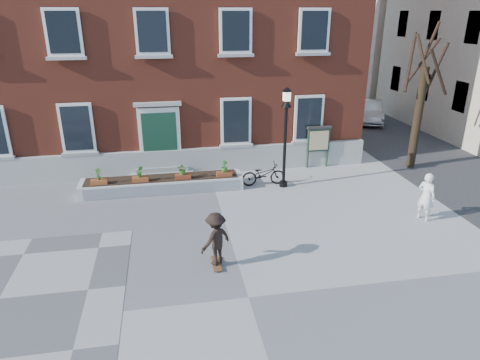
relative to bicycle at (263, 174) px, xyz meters
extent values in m
plane|color=#97979A|center=(-2.00, -7.05, -0.46)|extent=(100.00, 100.00, 0.00)
imported|color=black|center=(0.00, 0.00, 0.00)|extent=(1.75, 0.62, 0.92)
imported|color=silver|center=(8.93, 9.16, 0.21)|extent=(2.72, 4.27, 1.33)
imported|color=white|center=(4.59, -3.92, 0.37)|extent=(0.64, 0.72, 1.66)
cube|color=brown|center=(-4.00, 6.95, 5.54)|extent=(18.00, 10.00, 12.00)
cube|color=#A7A8A3|center=(-4.00, 1.83, 0.09)|extent=(18.00, 0.24, 1.10)
cube|color=#9C9C97|center=(-4.00, 1.70, -0.36)|extent=(2.60, 0.80, 0.20)
cube|color=gray|center=(-4.00, 1.85, -0.16)|extent=(2.20, 0.50, 0.20)
cube|color=white|center=(-4.00, 1.87, 1.19)|extent=(1.70, 0.12, 2.50)
cube|color=#133624|center=(-4.00, 1.82, 1.09)|extent=(1.40, 0.06, 2.30)
cube|color=#ADADA7|center=(-4.00, 1.83, 2.59)|extent=(1.90, 0.25, 0.15)
cube|color=white|center=(-7.20, 1.85, 1.74)|extent=(1.30, 0.10, 2.00)
cube|color=black|center=(-7.20, 1.80, 1.74)|extent=(1.08, 0.04, 1.78)
cube|color=gray|center=(-7.20, 1.79, 0.68)|extent=(1.44, 0.20, 0.12)
cube|color=white|center=(-7.20, 1.85, 5.34)|extent=(1.30, 0.10, 1.70)
cube|color=black|center=(-7.20, 1.80, 5.34)|extent=(1.08, 0.04, 1.48)
cube|color=#AAA9A4|center=(-7.20, 1.79, 4.43)|extent=(1.44, 0.20, 0.12)
cube|color=silver|center=(-4.00, 1.85, 5.34)|extent=(1.30, 0.10, 1.70)
cube|color=black|center=(-4.00, 1.80, 5.34)|extent=(1.08, 0.04, 1.48)
cube|color=#ACACA6|center=(-4.00, 1.79, 4.43)|extent=(1.44, 0.20, 0.12)
cube|color=white|center=(-0.80, 1.85, 1.74)|extent=(1.30, 0.10, 2.00)
cube|color=black|center=(-0.80, 1.80, 1.74)|extent=(1.08, 0.04, 1.78)
cube|color=#A9A9A4|center=(-0.80, 1.79, 0.68)|extent=(1.44, 0.20, 0.12)
cube|color=white|center=(-0.80, 1.85, 5.34)|extent=(1.30, 0.10, 1.70)
cube|color=black|center=(-0.80, 1.80, 5.34)|extent=(1.08, 0.04, 1.48)
cube|color=#9E9F9A|center=(-0.80, 1.79, 4.43)|extent=(1.44, 0.20, 0.12)
cube|color=white|center=(2.40, 1.85, 1.74)|extent=(1.30, 0.10, 2.00)
cube|color=black|center=(2.40, 1.80, 1.74)|extent=(1.08, 0.04, 1.78)
cube|color=#979692|center=(2.40, 1.79, 0.68)|extent=(1.44, 0.20, 0.12)
cube|color=white|center=(2.40, 1.85, 5.34)|extent=(1.30, 0.10, 1.70)
cube|color=black|center=(2.40, 1.80, 5.34)|extent=(1.08, 0.04, 1.48)
cube|color=gray|center=(2.40, 1.79, 4.43)|extent=(1.44, 0.20, 0.12)
cube|color=silver|center=(-4.00, 0.15, -0.21)|extent=(6.20, 1.10, 0.50)
cube|color=silver|center=(-4.00, -0.41, -0.21)|extent=(5.80, 0.02, 0.40)
cube|color=black|center=(-4.00, 0.15, 0.04)|extent=(5.80, 0.90, 0.06)
cube|color=brown|center=(-6.30, -0.10, 0.14)|extent=(0.60, 0.25, 0.20)
imported|color=#2C5F1C|center=(-6.30, -0.10, 0.47)|extent=(0.24, 0.24, 0.45)
cube|color=brown|center=(-4.80, -0.10, 0.14)|extent=(0.60, 0.25, 0.20)
imported|color=#316C20|center=(-4.80, -0.10, 0.47)|extent=(0.25, 0.25, 0.45)
cube|color=maroon|center=(-3.20, -0.10, 0.14)|extent=(0.60, 0.25, 0.20)
imported|color=#31601D|center=(-3.20, -0.10, 0.47)|extent=(0.40, 0.40, 0.45)
cube|color=brown|center=(-1.60, -0.10, 0.14)|extent=(0.60, 0.25, 0.20)
imported|color=#2F6A1F|center=(-1.60, -0.10, 0.47)|extent=(0.25, 0.25, 0.45)
cylinder|color=black|center=(7.00, 0.95, 1.74)|extent=(0.36, 0.36, 4.40)
cylinder|color=#301E15|center=(7.51, 0.95, 3.83)|extent=(0.12, 1.12, 2.23)
cylinder|color=#311D15|center=(7.17, 1.47, 4.09)|extent=(1.18, 0.49, 1.97)
cylinder|color=black|center=(6.51, 1.31, 4.09)|extent=(0.88, 1.14, 2.35)
cylinder|color=black|center=(6.70, 0.73, 4.27)|extent=(0.60, 0.77, 1.90)
cylinder|color=black|center=(7.21, 0.32, 3.78)|extent=(1.39, 0.55, 1.95)
cylinder|color=black|center=(7.16, 1.08, 4.91)|extent=(0.43, 0.48, 1.58)
cube|color=#38383B|center=(10.00, 10.95, -0.45)|extent=(8.00, 36.00, 0.01)
cube|color=beige|center=(16.00, 18.95, 6.04)|extent=(10.00, 11.00, 13.00)
cube|color=black|center=(11.04, 3.75, 2.04)|extent=(0.08, 1.00, 1.50)
cube|color=black|center=(11.04, 6.95, 2.04)|extent=(0.08, 1.00, 1.50)
cube|color=black|center=(11.04, 10.15, 2.04)|extent=(0.08, 1.00, 1.50)
cube|color=black|center=(11.04, 3.75, 5.34)|extent=(0.08, 1.00, 1.50)
cube|color=black|center=(11.04, 6.95, 5.34)|extent=(0.08, 1.00, 1.50)
cube|color=black|center=(11.04, 10.15, 5.34)|extent=(0.08, 1.00, 1.50)
cylinder|color=black|center=(0.76, -0.28, -0.36)|extent=(0.32, 0.32, 0.20)
cylinder|color=black|center=(0.76, -0.28, 1.14)|extent=(0.12, 0.12, 3.20)
cone|color=black|center=(0.76, -0.28, 2.89)|extent=(0.40, 0.40, 0.30)
cube|color=beige|center=(0.76, -0.28, 3.14)|extent=(0.24, 0.24, 0.34)
cone|color=black|center=(0.76, -0.28, 3.39)|extent=(0.40, 0.40, 0.16)
cylinder|color=#18301F|center=(2.40, 1.65, 0.44)|extent=(0.08, 0.08, 1.80)
cylinder|color=#193321|center=(3.30, 1.65, 0.44)|extent=(0.08, 0.08, 1.80)
cube|color=#1B3624|center=(2.85, 1.65, 0.79)|extent=(1.00, 0.10, 1.00)
cube|color=beige|center=(2.85, 1.59, 0.79)|extent=(0.85, 0.02, 0.85)
cube|color=#36312E|center=(2.85, 1.65, 1.36)|extent=(1.10, 0.16, 0.10)
cube|color=brown|center=(-2.59, -5.50, -0.40)|extent=(0.22, 0.78, 0.03)
cylinder|color=black|center=(-2.68, -5.78, -0.43)|extent=(0.03, 0.05, 0.05)
cylinder|color=black|center=(-2.50, -5.78, -0.43)|extent=(0.03, 0.05, 0.05)
cylinder|color=black|center=(-2.68, -5.22, -0.43)|extent=(0.03, 0.05, 0.05)
cylinder|color=black|center=(-2.50, -5.22, -0.43)|extent=(0.03, 0.05, 0.05)
imported|color=black|center=(-2.59, -5.50, 0.37)|extent=(1.12, 1.02, 1.51)
camera|label=1|loc=(-3.72, -15.54, 6.06)|focal=32.00mm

